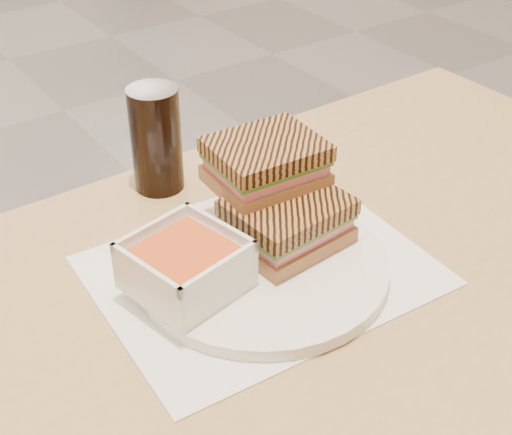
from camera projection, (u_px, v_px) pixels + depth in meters
main_table at (291, 384)px, 0.82m from camera, size 1.21×0.72×0.75m
tray_liner at (262, 271)px, 0.81m from camera, size 0.37×0.29×0.00m
plate at (262, 266)px, 0.80m from camera, size 0.28×0.28×0.01m
soup_bowl at (186, 267)px, 0.75m from camera, size 0.13×0.13×0.06m
panini_lower at (287, 221)px, 0.81m from camera, size 0.13×0.11×0.06m
panini_upper at (266, 163)px, 0.82m from camera, size 0.13×0.11×0.05m
cola_glass at (156, 139)px, 0.92m from camera, size 0.06×0.06×0.14m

